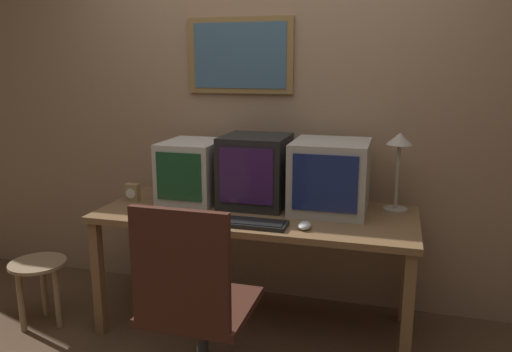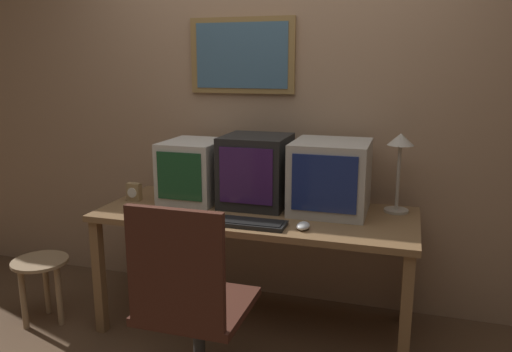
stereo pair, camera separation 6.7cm
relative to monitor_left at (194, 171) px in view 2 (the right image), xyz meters
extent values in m
cube|color=tan|center=(0.45, 0.35, 0.38)|extent=(8.00, 0.05, 2.60)
cube|color=olive|center=(0.22, 0.31, 0.71)|extent=(0.70, 0.02, 0.48)
cube|color=#42667F|center=(0.22, 0.30, 0.71)|extent=(0.62, 0.01, 0.41)
cube|color=olive|center=(0.45, -0.14, -0.21)|extent=(1.83, 0.75, 0.04)
cube|color=olive|center=(-0.42, -0.47, -0.57)|extent=(0.06, 0.06, 0.70)
cube|color=olive|center=(1.32, -0.47, -0.57)|extent=(0.06, 0.06, 0.70)
cube|color=olive|center=(-0.42, 0.19, -0.57)|extent=(0.06, 0.06, 0.70)
cube|color=olive|center=(1.32, 0.19, -0.57)|extent=(0.06, 0.06, 0.70)
cube|color=beige|center=(0.00, 0.00, 0.00)|extent=(0.34, 0.42, 0.38)
cube|color=#194C28|center=(0.00, -0.21, 0.01)|extent=(0.28, 0.01, 0.29)
cube|color=black|center=(0.41, 0.00, 0.02)|extent=(0.39, 0.39, 0.43)
cube|color=#3D1E56|center=(0.41, -0.19, 0.03)|extent=(0.32, 0.01, 0.32)
cube|color=#B7B2A8|center=(0.86, 0.00, 0.02)|extent=(0.43, 0.44, 0.41)
cube|color=navy|center=(0.86, -0.22, 0.03)|extent=(0.35, 0.01, 0.31)
cube|color=black|center=(0.49, -0.39, -0.18)|extent=(0.40, 0.15, 0.02)
cube|color=black|center=(0.49, -0.39, -0.16)|extent=(0.37, 0.13, 0.00)
ellipsoid|color=silver|center=(0.78, -0.37, -0.17)|extent=(0.07, 0.11, 0.04)
ellipsoid|color=black|center=(0.21, -0.38, -0.17)|extent=(0.07, 0.11, 0.04)
cube|color=#A38456|center=(-0.35, -0.13, -0.13)|extent=(0.09, 0.05, 0.11)
cylinder|color=white|center=(-0.35, -0.16, -0.13)|extent=(0.06, 0.00, 0.06)
cylinder|color=#B2A899|center=(1.23, 0.10, -0.18)|extent=(0.14, 0.14, 0.02)
cylinder|color=#B2A899|center=(1.23, 0.10, 0.02)|extent=(0.02, 0.02, 0.39)
cone|color=#B2A899|center=(1.23, 0.10, 0.24)|extent=(0.15, 0.15, 0.07)
cylinder|color=#282828|center=(0.39, -0.85, -0.68)|extent=(0.06, 0.06, 0.43)
cube|color=#472319|center=(0.39, -0.85, -0.44)|extent=(0.47, 0.47, 0.04)
cube|color=#472319|center=(0.39, -1.07, -0.17)|extent=(0.43, 0.04, 0.51)
cylinder|color=#9E7F5B|center=(-0.82, -0.48, -0.52)|extent=(0.33, 0.33, 0.02)
cylinder|color=#9E7F5B|center=(-0.71, -0.48, -0.73)|extent=(0.04, 0.04, 0.39)
cylinder|color=#9E7F5B|center=(-0.88, -0.38, -0.73)|extent=(0.04, 0.04, 0.39)
cylinder|color=#9E7F5B|center=(-0.88, -0.58, -0.73)|extent=(0.04, 0.04, 0.39)
camera|label=1|loc=(1.22, -2.83, 0.66)|focal=35.00mm
camera|label=2|loc=(1.28, -2.81, 0.66)|focal=35.00mm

